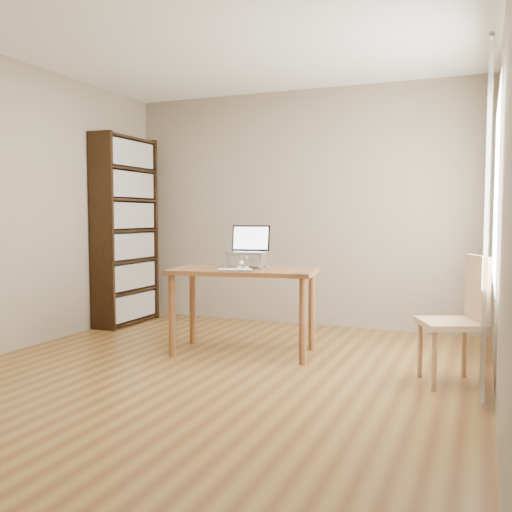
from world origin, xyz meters
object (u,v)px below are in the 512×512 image
Objects in this scene: bookshelf at (126,231)px; desk at (243,281)px; laptop at (250,246)px; cat at (252,261)px; chair at (462,316)px; keyboard at (235,270)px.

bookshelf reaches higher than desk.
desk is 0.34m from laptop.
cat is 0.50× the size of chair.
desk is 2.85× the size of cat.
desk is at bearing 82.91° from keyboard.
laptop is at bearing 143.92° from chair.
bookshelf is at bearing 139.15° from keyboard.
keyboard is (1.80, -1.04, -0.29)m from bookshelf.
keyboard is at bearing -95.50° from laptop.
laptop is at bearing 136.60° from cat.
cat is (1.82, -0.70, -0.24)m from bookshelf.
chair is at bearing -13.50° from keyboard.
desk is 3.51× the size of laptop.
bookshelf reaches higher than keyboard.
bookshelf is 2.25× the size of chair.
cat is (0.02, 0.33, 0.05)m from keyboard.
chair is (1.79, -0.41, -0.31)m from cat.
chair is (1.82, -0.30, -0.14)m from desk.
desk is 1.85m from chair.
laptop is 1.20× the size of keyboard.
cat is at bearing 76.11° from keyboard.
cat is (0.03, 0.11, 0.17)m from desk.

